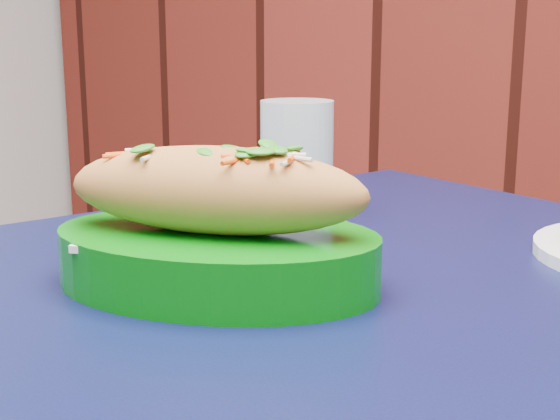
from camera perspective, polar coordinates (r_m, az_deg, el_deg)
The scene contains 3 objects.
cafe_table at distance 0.70m, azimuth 7.34°, elevation -12.13°, with size 1.02×1.02×0.75m.
banh_mi_basket at distance 0.64m, azimuth -4.71°, elevation -1.34°, with size 0.32×0.26×0.13m.
water_glass at distance 0.88m, azimuth 1.24°, elevation 3.68°, with size 0.08×0.08×0.13m, color silver.
Camera 1 is at (-0.18, 0.98, 0.96)m, focal length 50.00 mm.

